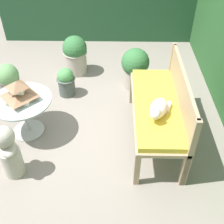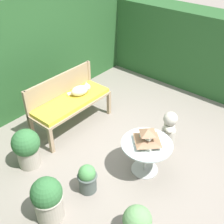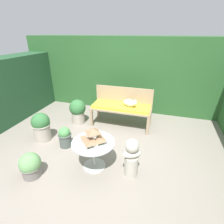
# 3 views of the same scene
# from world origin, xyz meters

# --- Properties ---
(ground) EXTENTS (30.00, 30.00, 0.00)m
(ground) POSITION_xyz_m (0.00, 0.00, 0.00)
(ground) COLOR gray
(garden_bench) EXTENTS (1.46, 0.55, 0.55)m
(garden_bench) POSITION_xyz_m (0.09, 1.06, 0.48)
(garden_bench) COLOR tan
(garden_bench) RESTS_ON ground
(bench_backrest) EXTENTS (1.46, 0.06, 0.93)m
(bench_backrest) POSITION_xyz_m (0.09, 1.32, 0.68)
(bench_backrest) COLOR tan
(bench_backrest) RESTS_ON ground
(cat) EXTENTS (0.36, 0.31, 0.22)m
(cat) POSITION_xyz_m (0.30, 1.05, 0.65)
(cat) COLOR silver
(cat) RESTS_ON garden_bench
(patio_table) EXTENTS (0.73, 0.73, 0.52)m
(patio_table) POSITION_xyz_m (0.01, -0.54, 0.41)
(patio_table) COLOR #B7B7B2
(patio_table) RESTS_ON ground
(pagoda_birdhouse) EXTENTS (0.35, 0.35, 0.27)m
(pagoda_birdhouse) POSITION_xyz_m (0.01, -0.54, 0.63)
(pagoda_birdhouse) COLOR beige
(pagoda_birdhouse) RESTS_ON patio_table
(garden_bust) EXTENTS (0.36, 0.31, 0.68)m
(garden_bust) POSITION_xyz_m (0.67, -0.53, 0.35)
(garden_bust) COLOR #B7B2A3
(garden_bust) RESTS_ON ground
(potted_plant_table_near) EXTENTS (0.39, 0.39, 0.64)m
(potted_plant_table_near) POSITION_xyz_m (-1.40, -0.07, 0.33)
(potted_plant_table_near) COLOR #ADA393
(potted_plant_table_near) RESTS_ON ground
(potted_plant_table_far) EXTENTS (0.28, 0.28, 0.44)m
(potted_plant_table_far) POSITION_xyz_m (-0.79, -0.15, 0.22)
(potted_plant_table_far) COLOR #4C5651
(potted_plant_table_far) RESTS_ON ground
(potted_plant_path_edge) EXTENTS (0.42, 0.42, 0.64)m
(potted_plant_path_edge) POSITION_xyz_m (-1.01, 0.87, 0.34)
(potted_plant_path_edge) COLOR #ADA393
(potted_plant_path_edge) RESTS_ON ground
(potted_plant_bench_left) EXTENTS (0.35, 0.35, 0.43)m
(potted_plant_bench_left) POSITION_xyz_m (-0.89, -1.04, 0.21)
(potted_plant_bench_left) COLOR slate
(potted_plant_bench_left) RESTS_ON ground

